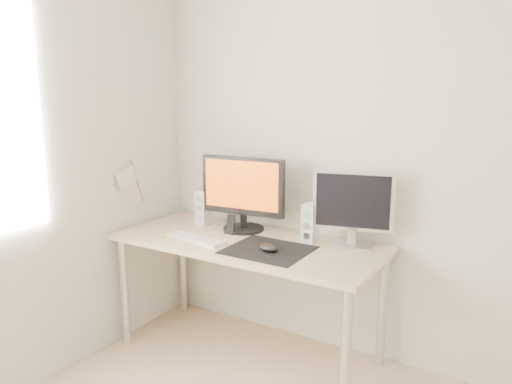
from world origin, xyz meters
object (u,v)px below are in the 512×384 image
at_px(desk, 248,253).
at_px(keyboard, 196,239).
at_px(speaker_left, 203,207).
at_px(phone_dock, 231,228).
at_px(main_monitor, 243,191).
at_px(second_monitor, 353,205).
at_px(mouse, 269,248).
at_px(speaker_right, 310,224).

xyz_separation_m(desk, keyboard, (-0.27, -0.15, 0.09)).
xyz_separation_m(speaker_left, phone_dock, (0.28, -0.08, -0.08)).
relative_size(main_monitor, speaker_left, 2.40).
bearing_deg(speaker_left, second_monitor, 3.76).
relative_size(mouse, phone_dock, 1.00).
bearing_deg(speaker_right, phone_dock, -170.75).
bearing_deg(mouse, desk, 149.85).
bearing_deg(keyboard, phone_dock, 65.04).
height_order(desk, second_monitor, second_monitor).
distance_m(main_monitor, second_monitor, 0.70).
height_order(second_monitor, speaker_left, second_monitor).
distance_m(main_monitor, speaker_right, 0.49).
bearing_deg(speaker_left, mouse, -22.79).
height_order(speaker_left, keyboard, speaker_left).
xyz_separation_m(desk, phone_dock, (-0.16, 0.07, 0.11)).
xyz_separation_m(speaker_right, keyboard, (-0.60, -0.30, -0.11)).
relative_size(desk, main_monitor, 2.90).
distance_m(desk, phone_dock, 0.21).
height_order(speaker_left, phone_dock, speaker_left).
distance_m(second_monitor, speaker_left, 1.01).
distance_m(keyboard, phone_dock, 0.24).
bearing_deg(speaker_right, main_monitor, 177.87).
bearing_deg(desk, keyboard, -150.03).
distance_m(speaker_right, keyboard, 0.68).
distance_m(mouse, keyboard, 0.48).
bearing_deg(mouse, keyboard, -176.64).
xyz_separation_m(main_monitor, speaker_left, (-0.30, -0.01, -0.14)).
bearing_deg(second_monitor, main_monitor, -175.74).
distance_m(mouse, main_monitor, 0.51).
height_order(desk, speaker_right, speaker_right).
height_order(mouse, second_monitor, second_monitor).
xyz_separation_m(mouse, speaker_left, (-0.65, 0.28, 0.09)).
distance_m(mouse, desk, 0.27).
xyz_separation_m(desk, main_monitor, (-0.14, 0.16, 0.33)).
relative_size(mouse, desk, 0.07).
bearing_deg(desk, speaker_right, 23.80).
xyz_separation_m(mouse, phone_dock, (-0.38, 0.19, 0.01)).
relative_size(desk, speaker_right, 6.95).
height_order(second_monitor, keyboard, second_monitor).
xyz_separation_m(speaker_left, keyboard, (0.17, -0.30, -0.11)).
bearing_deg(phone_dock, mouse, -26.73).
height_order(second_monitor, speaker_right, second_monitor).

